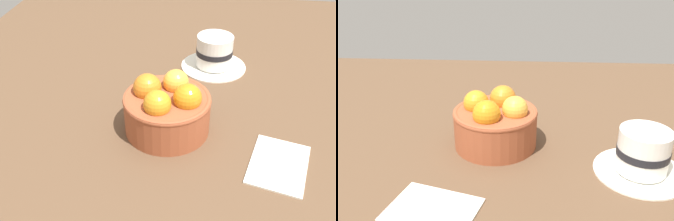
# 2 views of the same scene
# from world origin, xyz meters

# --- Properties ---
(ground_plane) EXTENTS (1.40, 1.07, 0.03)m
(ground_plane) POSITION_xyz_m (0.00, 0.00, -0.02)
(ground_plane) COLOR brown
(terracotta_bowl) EXTENTS (0.15, 0.15, 0.10)m
(terracotta_bowl) POSITION_xyz_m (-0.00, -0.00, 0.04)
(terracotta_bowl) COLOR #9E4C2D
(terracotta_bowl) RESTS_ON ground_plane
(coffee_cup) EXTENTS (0.14, 0.14, 0.07)m
(coffee_cup) POSITION_xyz_m (-0.23, 0.07, 0.03)
(coffee_cup) COLOR white
(coffee_cup) RESTS_ON ground_plane
(folded_napkin) EXTENTS (0.14, 0.11, 0.01)m
(folded_napkin) POSITION_xyz_m (0.07, 0.18, 0.00)
(folded_napkin) COLOR white
(folded_napkin) RESTS_ON ground_plane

